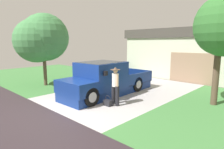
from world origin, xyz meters
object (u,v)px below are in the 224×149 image
(handbag, at_px, (108,103))
(neighbor_tree, at_px, (224,28))
(pickup_truck, at_px, (103,80))
(front_yard_tree, at_px, (42,37))
(house_with_garage, at_px, (202,53))
(wheeled_trash_bin, at_px, (123,68))
(person_with_hat, at_px, (115,85))

(handbag, bearing_deg, neighbor_tree, 44.20)
(pickup_truck, xyz_separation_m, front_yard_tree, (-4.48, -0.90, 2.21))
(pickup_truck, bearing_deg, neighbor_tree, -155.79)
(handbag, height_order, neighbor_tree, neighbor_tree)
(neighbor_tree, bearing_deg, front_yard_tree, -161.03)
(pickup_truck, height_order, neighbor_tree, neighbor_tree)
(handbag, height_order, house_with_garage, house_with_garage)
(front_yard_tree, bearing_deg, pickup_truck, 11.36)
(front_yard_tree, height_order, wheeled_trash_bin, front_yard_tree)
(pickup_truck, height_order, front_yard_tree, front_yard_tree)
(pickup_truck, xyz_separation_m, wheeled_trash_bin, (-3.14, 5.32, -0.16))
(house_with_garage, bearing_deg, person_with_hat, -90.71)
(handbag, bearing_deg, house_with_garage, 88.52)
(front_yard_tree, xyz_separation_m, wheeled_trash_bin, (1.33, 6.22, -2.37))
(person_with_hat, height_order, house_with_garage, house_with_garage)
(wheeled_trash_bin, bearing_deg, pickup_truck, -59.42)
(handbag, distance_m, wheeled_trash_bin, 7.78)
(house_with_garage, height_order, neighbor_tree, neighbor_tree)
(house_with_garage, bearing_deg, handbag, -91.48)
(wheeled_trash_bin, bearing_deg, front_yard_tree, -102.09)
(pickup_truck, height_order, house_with_garage, house_with_garage)
(house_with_garage, xyz_separation_m, wheeled_trash_bin, (-4.75, -3.90, -1.26))
(pickup_truck, relative_size, wheeled_trash_bin, 4.85)
(front_yard_tree, bearing_deg, neighbor_tree, 18.97)
(neighbor_tree, height_order, wheeled_trash_bin, neighbor_tree)
(neighbor_tree, bearing_deg, handbag, -135.80)
(house_with_garage, xyz_separation_m, front_yard_tree, (-6.08, -10.12, 1.11))
(pickup_truck, xyz_separation_m, house_with_garage, (1.60, 9.22, 1.10))
(pickup_truck, distance_m, front_yard_tree, 5.07)
(person_with_hat, height_order, neighbor_tree, neighbor_tree)
(handbag, bearing_deg, front_yard_tree, 178.86)
(house_with_garage, bearing_deg, wheeled_trash_bin, -140.58)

